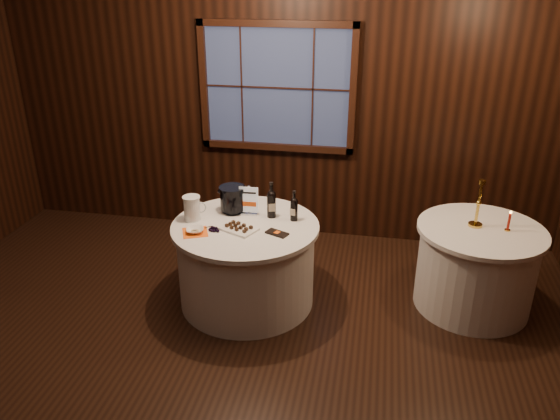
% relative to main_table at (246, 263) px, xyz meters
% --- Properties ---
extents(ground, '(6.00, 6.00, 0.00)m').
position_rel_main_table_xyz_m(ground, '(0.00, -1.00, -0.39)').
color(ground, black).
rests_on(ground, ground).
extents(back_wall, '(6.00, 0.10, 3.00)m').
position_rel_main_table_xyz_m(back_wall, '(0.00, 1.48, 1.16)').
color(back_wall, black).
rests_on(back_wall, ground).
extents(main_table, '(1.28, 1.28, 0.77)m').
position_rel_main_table_xyz_m(main_table, '(0.00, 0.00, 0.00)').
color(main_table, white).
rests_on(main_table, ground).
extents(side_table, '(1.08, 1.08, 0.77)m').
position_rel_main_table_xyz_m(side_table, '(2.00, 0.30, 0.00)').
color(side_table, white).
rests_on(side_table, ground).
extents(sign_stand, '(0.17, 0.09, 0.27)m').
position_rel_main_table_xyz_m(sign_stand, '(-0.02, 0.21, 0.48)').
color(sign_stand, silver).
rests_on(sign_stand, main_table).
extents(port_bottle_left, '(0.08, 0.09, 0.33)m').
position_rel_main_table_xyz_m(port_bottle_left, '(0.19, 0.20, 0.52)').
color(port_bottle_left, black).
rests_on(port_bottle_left, main_table).
extents(port_bottle_right, '(0.07, 0.07, 0.28)m').
position_rel_main_table_xyz_m(port_bottle_right, '(0.40, 0.17, 0.50)').
color(port_bottle_right, black).
rests_on(port_bottle_right, main_table).
extents(ice_bucket, '(0.24, 0.24, 0.24)m').
position_rel_main_table_xyz_m(ice_bucket, '(-0.17, 0.24, 0.51)').
color(ice_bucket, black).
rests_on(ice_bucket, main_table).
extents(chocolate_plate, '(0.36, 0.31, 0.04)m').
position_rel_main_table_xyz_m(chocolate_plate, '(-0.03, -0.11, 0.40)').
color(chocolate_plate, white).
rests_on(chocolate_plate, main_table).
extents(chocolate_box, '(0.21, 0.16, 0.02)m').
position_rel_main_table_xyz_m(chocolate_box, '(0.30, -0.13, 0.39)').
color(chocolate_box, black).
rests_on(chocolate_box, main_table).
extents(grape_bunch, '(0.16, 0.10, 0.04)m').
position_rel_main_table_xyz_m(grape_bunch, '(-0.23, -0.16, 0.40)').
color(grape_bunch, black).
rests_on(grape_bunch, main_table).
extents(glass_pitcher, '(0.20, 0.15, 0.22)m').
position_rel_main_table_xyz_m(glass_pitcher, '(-0.48, 0.01, 0.49)').
color(glass_pitcher, white).
rests_on(glass_pitcher, main_table).
extents(orange_napkin, '(0.27, 0.27, 0.00)m').
position_rel_main_table_xyz_m(orange_napkin, '(-0.38, -0.23, 0.38)').
color(orange_napkin, '#FF6215').
rests_on(orange_napkin, main_table).
extents(cracker_bowl, '(0.18, 0.18, 0.04)m').
position_rel_main_table_xyz_m(cracker_bowl, '(-0.38, -0.23, 0.40)').
color(cracker_bowl, white).
rests_on(cracker_bowl, orange_napkin).
extents(brass_candlestick, '(0.12, 0.12, 0.42)m').
position_rel_main_table_xyz_m(brass_candlestick, '(1.95, 0.34, 0.53)').
color(brass_candlestick, gold).
rests_on(brass_candlestick, side_table).
extents(red_candle, '(0.05, 0.05, 0.18)m').
position_rel_main_table_xyz_m(red_candle, '(2.20, 0.29, 0.45)').
color(red_candle, gold).
rests_on(red_candle, side_table).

